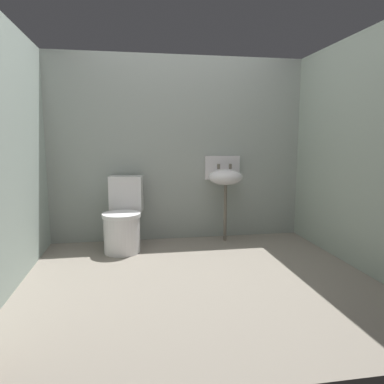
# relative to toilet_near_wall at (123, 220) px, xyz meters

# --- Properties ---
(ground_plane) EXTENTS (3.36, 2.88, 0.08)m
(ground_plane) POSITION_rel_toilet_near_wall_xyz_m (0.65, -0.89, -0.36)
(ground_plane) COLOR gray
(wall_back) EXTENTS (3.36, 0.10, 2.13)m
(wall_back) POSITION_rel_toilet_near_wall_xyz_m (0.65, 0.40, 0.74)
(wall_back) COLOR #99A19A
(wall_back) RESTS_ON ground
(wall_left) EXTENTS (0.10, 2.68, 2.13)m
(wall_left) POSITION_rel_toilet_near_wall_xyz_m (-0.88, -0.79, 0.74)
(wall_left) COLOR #97A79D
(wall_left) RESTS_ON ground
(wall_right) EXTENTS (0.10, 2.68, 2.13)m
(wall_right) POSITION_rel_toilet_near_wall_xyz_m (2.18, -0.79, 0.74)
(wall_right) COLOR #93A193
(wall_right) RESTS_ON ground
(toilet_near_wall) EXTENTS (0.47, 0.64, 0.78)m
(toilet_near_wall) POSITION_rel_toilet_near_wall_xyz_m (0.00, 0.00, 0.00)
(toilet_near_wall) COLOR white
(toilet_near_wall) RESTS_ON ground
(sink) EXTENTS (0.42, 0.35, 0.99)m
(sink) POSITION_rel_toilet_near_wall_xyz_m (1.17, 0.19, 0.43)
(sink) COLOR #6B6255
(sink) RESTS_ON ground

